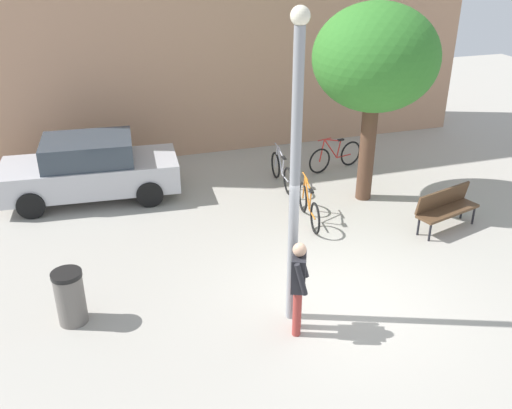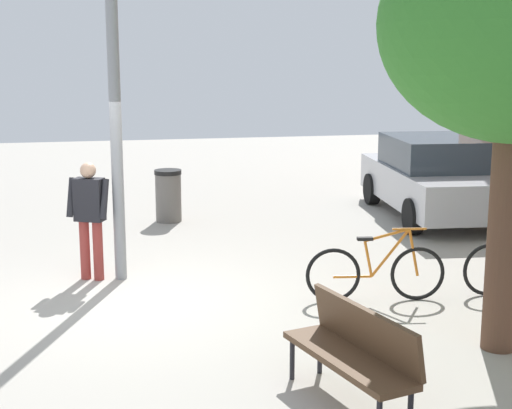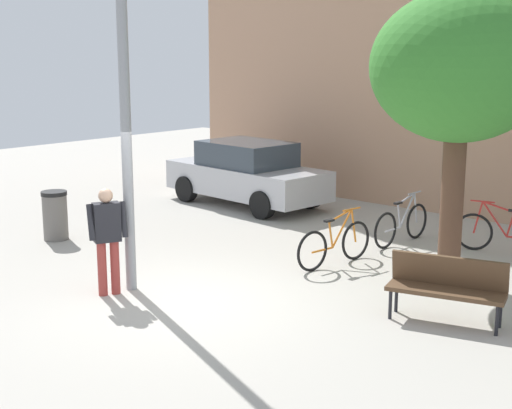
{
  "view_description": "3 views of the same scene",
  "coord_description": "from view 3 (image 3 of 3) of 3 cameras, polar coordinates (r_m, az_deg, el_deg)",
  "views": [
    {
      "loc": [
        -4.08,
        -7.55,
        6.01
      ],
      "look_at": [
        -0.98,
        2.22,
        1.02
      ],
      "focal_mm": 39.62,
      "sensor_mm": 36.0,
      "label": 1
    },
    {
      "loc": [
        9.56,
        -0.36,
        3.21
      ],
      "look_at": [
        -0.14,
        1.59,
        1.2
      ],
      "focal_mm": 54.02,
      "sensor_mm": 36.0,
      "label": 2
    },
    {
      "loc": [
        7.73,
        -7.19,
        3.71
      ],
      "look_at": [
        -0.19,
        1.77,
        1.19
      ],
      "focal_mm": 51.54,
      "sensor_mm": 36.0,
      "label": 3
    }
  ],
  "objects": [
    {
      "name": "person_by_lamppost",
      "position": [
        11.41,
        -11.47,
        -2.26
      ],
      "size": [
        0.46,
        0.63,
        1.67
      ],
      "color": "#9E3833",
      "rests_on": "ground_plane"
    },
    {
      "name": "ground_plane",
      "position": [
        11.19,
        -5.31,
        -7.51
      ],
      "size": [
        36.0,
        36.0,
        0.0
      ],
      "primitive_type": "plane",
      "color": "#A8A399"
    },
    {
      "name": "parked_car_silver",
      "position": [
        17.82,
        -0.72,
        2.42
      ],
      "size": [
        4.32,
        2.08,
        1.55
      ],
      "color": "#B7B7BC",
      "rests_on": "ground_plane"
    },
    {
      "name": "plaza_tree",
      "position": [
        12.24,
        15.51,
        10.12
      ],
      "size": [
        2.84,
        2.84,
        4.67
      ],
      "color": "brown",
      "rests_on": "ground_plane"
    },
    {
      "name": "park_bench",
      "position": [
        10.53,
        14.6,
        -5.98
      ],
      "size": [
        1.67,
        0.89,
        0.92
      ],
      "color": "#513823",
      "rests_on": "ground_plane"
    },
    {
      "name": "building_facade",
      "position": [
        18.01,
        16.53,
        14.04
      ],
      "size": [
        15.12,
        2.0,
        9.06
      ],
      "primitive_type": "cube",
      "color": "tan",
      "rests_on": "ground_plane"
    },
    {
      "name": "bicycle_silver",
      "position": [
        14.59,
        11.24,
        -1.51
      ],
      "size": [
        0.13,
        1.81,
        0.97
      ],
      "color": "black",
      "rests_on": "ground_plane"
    },
    {
      "name": "bicycle_red",
      "position": [
        14.35,
        18.66,
        -2.14
      ],
      "size": [
        1.77,
        0.49,
        0.97
      ],
      "color": "black",
      "rests_on": "ground_plane"
    },
    {
      "name": "bicycle_orange",
      "position": [
        12.94,
        6.14,
        -3.07
      ],
      "size": [
        0.3,
        1.8,
        0.97
      ],
      "color": "black",
      "rests_on": "ground_plane"
    },
    {
      "name": "lamppost",
      "position": [
        11.32,
        -10.11,
        7.07
      ],
      "size": [
        0.28,
        0.28,
        5.12
      ],
      "color": "gray",
      "rests_on": "ground_plane"
    },
    {
      "name": "trash_bin",
      "position": [
        15.12,
        -15.32,
        -0.81
      ],
      "size": [
        0.51,
        0.51,
        0.98
      ],
      "color": "#66605B",
      "rests_on": "ground_plane"
    }
  ]
}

